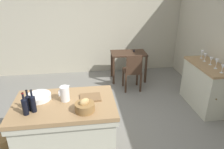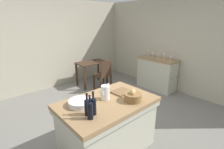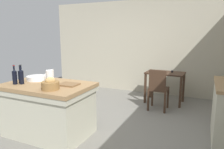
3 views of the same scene
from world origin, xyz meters
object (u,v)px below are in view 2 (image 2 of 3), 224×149
at_px(wine_bottle_dark, 93,105).
at_px(wine_bottle_amber, 87,106).
at_px(wine_glass_right, 153,54).
at_px(wine_glass_far_left, 171,57).
at_px(wooden_chair, 104,75).
at_px(wash_bowl, 81,103).
at_px(cutting_board, 121,92).
at_px(wine_glass_left, 164,55).
at_px(side_cabinet, 157,74).
at_px(island_table, 108,124).
at_px(writing_desk, 92,66).
at_px(bread_basket, 133,96).
at_px(wine_glass_middle, 158,55).
at_px(pitcher, 105,92).
at_px(wine_glass_far_right, 148,52).
at_px(wine_bottle_green, 90,110).

distance_m(wine_bottle_dark, wine_bottle_amber, 0.08).
bearing_deg(wine_glass_right, wine_glass_far_left, -91.98).
relative_size(wooden_chair, wash_bowl, 2.68).
height_order(cutting_board, wine_glass_left, wine_glass_left).
xyz_separation_m(side_cabinet, wine_glass_left, (0.01, -0.19, 0.59)).
bearing_deg(island_table, wine_glass_left, 15.50).
bearing_deg(wine_glass_far_left, writing_desk, 123.48).
bearing_deg(bread_basket, writing_desk, 66.88).
bearing_deg(wash_bowl, wine_bottle_dark, -90.97).
relative_size(wooden_chair, wine_glass_middle, 5.95).
xyz_separation_m(side_cabinet, wash_bowl, (-3.11, -0.80, 0.44)).
relative_size(writing_desk, wine_glass_right, 5.64).
distance_m(cutting_board, wine_bottle_dark, 0.79).
height_order(pitcher, wine_bottle_amber, wine_bottle_amber).
relative_size(writing_desk, wine_glass_far_right, 5.39).
height_order(bread_basket, wine_glass_left, wine_glass_left).
bearing_deg(wine_glass_left, wine_bottle_green, -162.91).
height_order(writing_desk, wine_bottle_dark, wine_bottle_dark).
height_order(island_table, wine_glass_right, wine_glass_right).
height_order(wooden_chair, wine_glass_middle, wine_glass_middle).
relative_size(side_cabinet, wine_bottle_dark, 3.62).
distance_m(pitcher, wine_bottle_amber, 0.49).
relative_size(pitcher, wine_glass_far_right, 1.54).
xyz_separation_m(writing_desk, wine_bottle_amber, (-1.89, -2.62, 0.35)).
bearing_deg(wine_bottle_amber, wine_glass_far_right, 24.59).
height_order(wash_bowl, cutting_board, wash_bowl).
bearing_deg(wine_glass_right, bread_basket, -150.27).
relative_size(island_table, wine_glass_right, 8.79).
xyz_separation_m(wooden_chair, wine_glass_far_right, (1.37, -0.52, 0.55)).
bearing_deg(wine_glass_middle, wooden_chair, 145.81).
xyz_separation_m(wine_glass_middle, wine_glass_right, (-0.01, 0.21, 0.01)).
relative_size(wine_bottle_dark, wine_bottle_green, 1.02).
relative_size(pitcher, wine_bottle_dark, 0.83).
distance_m(writing_desk, wine_bottle_amber, 3.25).
height_order(cutting_board, wine_glass_right, wine_glass_right).
distance_m(bread_basket, wine_bottle_green, 0.75).
height_order(pitcher, wine_glass_far_right, pitcher).
bearing_deg(cutting_board, bread_basket, -104.66).
bearing_deg(wash_bowl, wine_glass_middle, 14.48).
bearing_deg(side_cabinet, bread_basket, -153.95).
height_order(writing_desk, wine_glass_left, wine_glass_left).
relative_size(wine_bottle_dark, wine_glass_middle, 2.06).
relative_size(writing_desk, wash_bowl, 2.68).
xyz_separation_m(cutting_board, wine_glass_far_right, (2.42, 1.27, 0.17)).
bearing_deg(wine_glass_middle, cutting_board, -159.79).
xyz_separation_m(writing_desk, wine_glass_right, (1.30, -1.33, 0.41)).
bearing_deg(wine_bottle_amber, wine_glass_far_left, 12.14).
relative_size(wine_glass_middle, wine_glass_right, 0.95).
height_order(wash_bowl, wine_glass_middle, wine_glass_middle).
distance_m(wash_bowl, wine_bottle_amber, 0.30).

